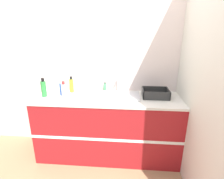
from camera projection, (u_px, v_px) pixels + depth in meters
ground_plane at (106, 168)px, 2.39m from camera, size 12.00×12.00×0.00m
wall_back at (110, 65)px, 2.59m from camera, size 4.38×0.06×2.60m
wall_right at (188, 71)px, 2.19m from camera, size 0.06×2.62×2.60m
counter_cabinet at (108, 126)px, 2.54m from camera, size 2.01×0.64×0.92m
sink at (119, 95)px, 2.42m from camera, size 0.55×0.36×0.29m
paper_towel_roll at (85, 87)px, 2.37m from camera, size 0.13×0.13×0.28m
dish_rack at (155, 94)px, 2.38m from camera, size 0.35×0.26×0.11m
bottle_yellow at (71, 85)px, 2.55m from camera, size 0.06×0.06×0.24m
bottle_green at (44, 88)px, 2.38m from camera, size 0.07×0.07×0.26m
bottle_blue at (62, 89)px, 2.44m from camera, size 0.07×0.07×0.20m
bottle_white_spray at (64, 91)px, 2.33m from camera, size 0.07×0.07×0.23m
soap_dispenser at (105, 87)px, 2.61m from camera, size 0.04×0.04×0.14m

